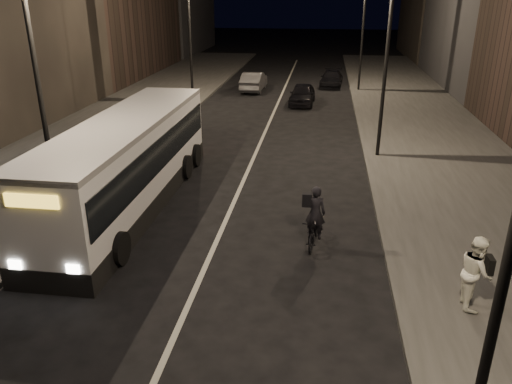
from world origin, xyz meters
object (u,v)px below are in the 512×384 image
(city_bus, at_px, (128,160))
(pedestrian_woman, at_px, (476,272))
(cyclist_on_bicycle, at_px, (315,226))
(car_near, at_px, (302,94))
(streetlight_right_mid, at_px, (382,36))
(streetlight_left_near, at_px, (42,55))
(streetlight_right_far, at_px, (360,16))
(car_far, at_px, (332,79))
(car_mid, at_px, (254,81))
(streetlight_right_near, at_px, (509,150))
(streetlight_left_far, at_px, (193,20))

(city_bus, height_order, pedestrian_woman, city_bus)
(city_bus, distance_m, cyclist_on_bicycle, 7.01)
(cyclist_on_bicycle, bearing_deg, car_near, 100.86)
(streetlight_right_mid, distance_m, car_near, 12.55)
(car_near, bearing_deg, streetlight_left_near, -107.95)
(streetlight_right_mid, relative_size, streetlight_right_far, 1.00)
(streetlight_right_far, xyz_separation_m, car_far, (-1.73, 1.90, -4.77))
(streetlight_right_far, bearing_deg, city_bus, -111.60)
(streetlight_right_far, xyz_separation_m, streetlight_left_near, (-10.66, -24.00, 0.00))
(city_bus, bearing_deg, streetlight_right_far, 68.62)
(streetlight_left_near, xyz_separation_m, car_mid, (3.09, 23.29, -4.66))
(car_mid, distance_m, car_far, 6.40)
(streetlight_right_mid, distance_m, cyclist_on_bicycle, 10.25)
(streetlight_right_near, xyz_separation_m, streetlight_right_far, (0.00, 32.00, 0.00))
(streetlight_right_near, distance_m, pedestrian_woman, 6.32)
(pedestrian_woman, relative_size, car_far, 0.45)
(streetlight_right_mid, distance_m, city_bus, 11.68)
(car_near, distance_m, car_mid, 5.75)
(streetlight_left_far, bearing_deg, pedestrian_woman, -60.73)
(streetlight_right_far, height_order, streetlight_left_far, same)
(streetlight_right_near, height_order, cyclist_on_bicycle, streetlight_right_near)
(city_bus, height_order, car_mid, city_bus)
(streetlight_right_near, xyz_separation_m, city_bus, (-8.93, 9.44, -3.67))
(streetlight_right_near, height_order, streetlight_left_near, same)
(pedestrian_woman, relative_size, car_near, 0.47)
(streetlight_right_near, height_order, car_mid, streetlight_right_near)
(streetlight_right_near, bearing_deg, pedestrian_woman, 71.97)
(cyclist_on_bicycle, bearing_deg, streetlight_left_far, 120.81)
(pedestrian_woman, distance_m, car_far, 29.67)
(pedestrian_woman, bearing_deg, cyclist_on_bicycle, 55.86)
(streetlight_left_far, height_order, pedestrian_woman, streetlight_left_far)
(streetlight_left_near, relative_size, car_near, 2.08)
(streetlight_left_far, height_order, city_bus, streetlight_left_far)
(cyclist_on_bicycle, height_order, car_near, cyclist_on_bicycle)
(streetlight_left_far, bearing_deg, city_bus, -84.03)
(pedestrian_woman, bearing_deg, streetlight_right_near, 164.08)
(streetlight_right_mid, distance_m, pedestrian_woman, 12.44)
(streetlight_right_near, bearing_deg, streetlight_left_near, 143.12)
(streetlight_right_mid, relative_size, pedestrian_woman, 4.47)
(streetlight_right_mid, xyz_separation_m, streetlight_left_near, (-10.66, -8.00, 0.00))
(streetlight_right_mid, xyz_separation_m, streetlight_left_far, (-10.66, 10.00, 0.00))
(streetlight_right_near, bearing_deg, streetlight_right_far, 90.00)
(streetlight_right_far, bearing_deg, cyclist_on_bicycle, -95.45)
(streetlight_right_near, relative_size, city_bus, 0.70)
(streetlight_left_near, xyz_separation_m, cyclist_on_bicycle, (8.30, -0.80, -4.70))
(streetlight_right_near, height_order, car_far, streetlight_right_near)
(car_mid, bearing_deg, city_bus, 87.81)
(cyclist_on_bicycle, height_order, car_mid, cyclist_on_bicycle)
(streetlight_right_far, distance_m, streetlight_left_near, 26.26)
(city_bus, xyz_separation_m, pedestrian_woman, (10.37, -5.02, -0.63))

